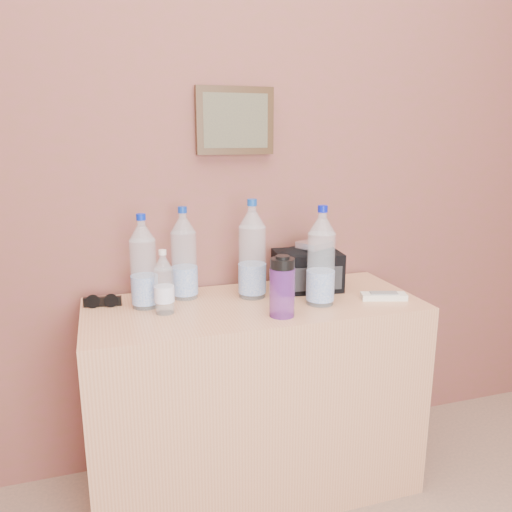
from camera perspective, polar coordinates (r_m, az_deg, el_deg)
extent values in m
plane|color=brown|center=(1.97, -4.18, 13.69)|extent=(4.00, 0.00, 4.00)
cube|color=tan|center=(1.97, -0.17, -15.79)|extent=(1.21, 0.50, 0.75)
cylinder|color=white|center=(1.78, -12.72, -1.24)|extent=(0.09, 0.09, 0.29)
cylinder|color=#0620AB|center=(1.75, -13.02, 4.37)|extent=(0.03, 0.03, 0.02)
cylinder|color=silver|center=(1.86, -8.22, -0.30)|extent=(0.09, 0.09, 0.30)
cylinder|color=navy|center=(1.82, -8.42, 5.26)|extent=(0.03, 0.03, 0.02)
cylinder|color=white|center=(1.85, -0.44, 0.12)|extent=(0.10, 0.10, 0.32)
cylinder|color=#0F3E97|center=(1.81, -0.46, 6.14)|extent=(0.04, 0.04, 0.02)
cylinder|color=white|center=(1.78, 7.44, -0.66)|extent=(0.10, 0.10, 0.31)
cylinder|color=#0713A6|center=(1.75, 7.63, 5.37)|extent=(0.03, 0.03, 0.02)
cylinder|color=white|center=(1.72, -10.47, -3.40)|extent=(0.06, 0.06, 0.19)
cylinder|color=silver|center=(1.69, -10.64, 0.42)|extent=(0.03, 0.03, 0.02)
cylinder|color=#6E3096|center=(1.67, 3.00, -4.16)|extent=(0.09, 0.09, 0.17)
cylinder|color=black|center=(1.64, 3.04, -0.69)|extent=(0.08, 0.08, 0.04)
cube|color=white|center=(1.92, 14.39, -4.49)|extent=(0.17, 0.10, 0.02)
cube|color=white|center=(1.94, 6.66, 1.31)|extent=(0.14, 0.14, 0.02)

